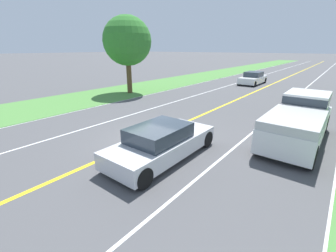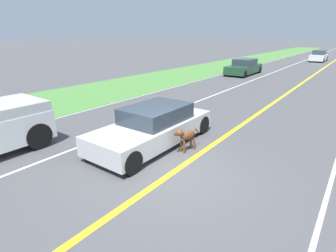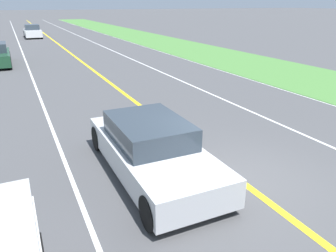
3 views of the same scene
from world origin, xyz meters
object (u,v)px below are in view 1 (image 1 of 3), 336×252
object	(u,v)px
pickup_truck	(299,119)
roadside_tree_left_near	(127,41)
ego_car	(162,142)
dog	(137,138)
oncoming_car	(253,78)

from	to	relation	value
pickup_truck	roadside_tree_left_near	size ratio (longest dim) A/B	0.87
ego_car	roadside_tree_left_near	world-z (taller)	roadside_tree_left_near
dog	ego_car	bearing A→B (deg)	18.30
pickup_truck	dog	bearing A→B (deg)	-133.26
ego_car	oncoming_car	bearing A→B (deg)	99.73
pickup_truck	oncoming_car	xyz separation A→B (m)	(-7.19, 15.61, -0.36)
dog	pickup_truck	world-z (taller)	pickup_truck
ego_car	dog	size ratio (longest dim) A/B	4.22
ego_car	roadside_tree_left_near	distance (m)	13.92
pickup_truck	roadside_tree_left_near	bearing A→B (deg)	167.61
ego_car	roadside_tree_left_near	xyz separation A→B (m)	(-10.58, 8.17, 3.87)
ego_car	pickup_truck	xyz separation A→B (m)	(3.65, 5.04, 0.38)
dog	oncoming_car	xyz separation A→B (m)	(-2.33, 20.78, 0.11)
dog	pickup_truck	xyz separation A→B (m)	(4.86, 5.17, 0.47)
ego_car	pickup_truck	world-z (taller)	pickup_truck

